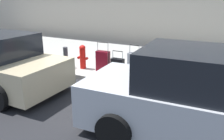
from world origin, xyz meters
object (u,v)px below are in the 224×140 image
(suitcase_maroon_6, at_px, (103,61))
(bollard_post, at_px, (66,57))
(parked_car_silver_0, at_px, (208,101))
(fire_hydrant, at_px, (83,56))
(suitcase_black_5, at_px, (118,66))
(suitcase_silver_4, at_px, (134,65))
(suitcase_red_2, at_px, (169,72))
(suitcase_navy_0, at_px, (210,76))
(suitcase_teal_1, at_px, (190,73))
(suitcase_olive_3, at_px, (150,67))

(suitcase_maroon_6, relative_size, bollard_post, 1.39)
(suitcase_maroon_6, distance_m, parked_car_silver_0, 4.13)
(fire_hydrant, distance_m, parked_car_silver_0, 4.77)
(suitcase_maroon_6, relative_size, fire_hydrant, 1.21)
(parked_car_silver_0, bearing_deg, suitcase_black_5, -38.37)
(suitcase_maroon_6, bearing_deg, suitcase_silver_4, -177.88)
(suitcase_red_2, relative_size, bollard_post, 1.24)
(suitcase_navy_0, xyz_separation_m, suitcase_teal_1, (0.52, 0.02, -0.00))
(suitcase_red_2, xyz_separation_m, suitcase_olive_3, (0.57, -0.05, 0.06))
(suitcase_olive_3, relative_size, suitcase_black_5, 1.04)
(suitcase_olive_3, xyz_separation_m, parked_car_silver_0, (-1.81, 2.31, 0.27))
(suitcase_teal_1, xyz_separation_m, suitcase_black_5, (2.18, 0.02, -0.11))
(suitcase_navy_0, xyz_separation_m, bollard_post, (4.63, 0.17, -0.02))
(suitcase_olive_3, relative_size, bollard_post, 1.12)
(fire_hydrant, bearing_deg, suitcase_red_2, 179.72)
(suitcase_maroon_6, bearing_deg, suitcase_olive_3, -179.79)
(suitcase_olive_3, bearing_deg, suitcase_black_5, 2.59)
(parked_car_silver_0, bearing_deg, suitcase_maroon_6, -34.05)
(suitcase_navy_0, distance_m, suitcase_black_5, 2.71)
(suitcase_navy_0, height_order, bollard_post, suitcase_navy_0)
(parked_car_silver_0, bearing_deg, suitcase_olive_3, -52.01)
(bollard_post, height_order, parked_car_silver_0, parked_car_silver_0)
(suitcase_teal_1, bearing_deg, bollard_post, 2.13)
(suitcase_silver_4, height_order, suitcase_black_5, suitcase_silver_4)
(parked_car_silver_0, bearing_deg, suitcase_navy_0, -86.12)
(suitcase_silver_4, relative_size, suitcase_maroon_6, 1.01)
(suitcase_black_5, xyz_separation_m, fire_hydrant, (1.33, -0.01, 0.17))
(suitcase_olive_3, xyz_separation_m, suitcase_black_5, (1.05, 0.05, -0.11))
(fire_hydrant, bearing_deg, suitcase_black_5, 179.48)
(suitcase_navy_0, height_order, suitcase_olive_3, suitcase_navy_0)
(suitcase_red_2, xyz_separation_m, suitcase_black_5, (1.62, -0.00, -0.05))
(suitcase_silver_4, distance_m, suitcase_maroon_6, 1.07)
(fire_hydrant, distance_m, bollard_post, 0.63)
(bollard_post, bearing_deg, suitcase_black_5, -175.91)
(suitcase_navy_0, distance_m, parked_car_silver_0, 2.32)
(suitcase_maroon_6, bearing_deg, bollard_post, 7.43)
(parked_car_silver_0, bearing_deg, suitcase_red_2, -61.30)
(suitcase_navy_0, height_order, suitcase_teal_1, suitcase_teal_1)
(suitcase_silver_4, bearing_deg, suitcase_olive_3, 176.38)
(suitcase_navy_0, bearing_deg, suitcase_maroon_6, -0.13)
(suitcase_teal_1, distance_m, parked_car_silver_0, 2.39)
(suitcase_red_2, bearing_deg, suitcase_black_5, -0.09)
(suitcase_teal_1, height_order, suitcase_black_5, suitcase_teal_1)
(suitcase_olive_3, distance_m, suitcase_silver_4, 0.54)
(suitcase_olive_3, height_order, parked_car_silver_0, parked_car_silver_0)
(suitcase_olive_3, bearing_deg, suitcase_maroon_6, 0.21)
(suitcase_olive_3, relative_size, suitcase_maroon_6, 0.81)
(suitcase_teal_1, distance_m, fire_hydrant, 3.51)
(bollard_post, bearing_deg, suitcase_silver_4, -174.88)
(suitcase_red_2, bearing_deg, suitcase_teal_1, -178.18)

